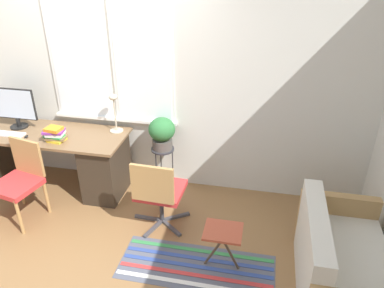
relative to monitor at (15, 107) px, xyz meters
name	(u,v)px	position (x,y,z in m)	size (l,w,h in m)	color
ground_plane	(91,208)	(1.04, -0.43, -1.00)	(14.00, 14.00, 0.00)	olive
wall_back_with_window	(106,75)	(1.04, 0.34, 0.35)	(9.00, 0.12, 2.70)	silver
desk	(44,157)	(0.31, -0.09, -0.60)	(2.08, 0.69, 0.74)	brown
monitor	(15,107)	(0.00, 0.00, 0.00)	(0.53, 0.21, 0.49)	black
keyboard	(8,134)	(-0.01, -0.22, -0.25)	(0.41, 0.12, 0.02)	silver
mouse	(26,136)	(0.25, -0.24, -0.25)	(0.03, 0.06, 0.03)	black
desk_lamp	(114,109)	(1.20, 0.13, 0.02)	(0.16, 0.16, 0.46)	#BCB299
book_stack	(55,134)	(0.62, -0.25, -0.18)	(0.24, 0.20, 0.17)	yellow
desk_chair_wooden	(20,179)	(0.39, -0.68, -0.53)	(0.53, 0.53, 0.87)	#B2844C
office_chair_swivel	(159,192)	(1.91, -0.57, -0.56)	(0.59, 0.62, 0.85)	#47474C
couch_loveseat	(339,267)	(3.64, -1.09, -0.73)	(0.73, 1.27, 0.78)	silver
plant_stand	(163,153)	(1.76, 0.13, -0.50)	(0.27, 0.27, 0.57)	#333338
potted_plant	(162,132)	(1.76, 0.13, -0.22)	(0.31, 0.31, 0.39)	#514C47
floor_rug_striped	(197,267)	(2.40, -1.07, -1.00)	(1.47, 0.57, 0.01)	#565B6B
folding_stool	(223,235)	(2.63, -1.01, -0.62)	(0.35, 0.29, 0.44)	#B24C33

